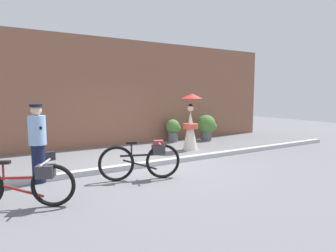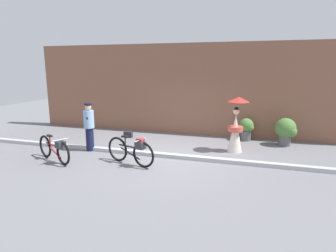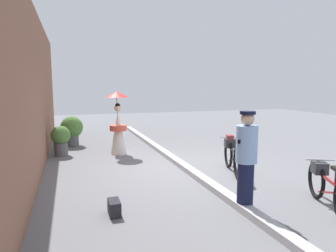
# 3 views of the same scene
# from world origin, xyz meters

# --- Properties ---
(ground_plane) EXTENTS (30.00, 30.00, 0.00)m
(ground_plane) POSITION_xyz_m (0.00, 0.00, 0.00)
(ground_plane) COLOR slate
(building_wall) EXTENTS (14.00, 0.40, 3.72)m
(building_wall) POSITION_xyz_m (0.00, 3.43, 1.86)
(building_wall) COLOR brown
(building_wall) RESTS_ON ground_plane
(sidewalk_curb) EXTENTS (14.00, 0.20, 0.12)m
(sidewalk_curb) POSITION_xyz_m (0.00, 0.00, 0.06)
(sidewalk_curb) COLOR #B2B2B7
(sidewalk_curb) RESTS_ON ground_plane
(bicycle_near_officer) EXTENTS (1.67, 0.64, 0.83)m
(bicycle_near_officer) POSITION_xyz_m (-0.78, -0.94, 0.43)
(bicycle_near_officer) COLOR black
(bicycle_near_officer) RESTS_ON ground_plane
(bicycle_far_side) EXTENTS (1.66, 0.82, 0.77)m
(bicycle_far_side) POSITION_xyz_m (-3.11, -1.34, 0.39)
(bicycle_far_side) COLOR black
(bicycle_far_side) RESTS_ON ground_plane
(person_officer) EXTENTS (0.34, 0.38, 1.61)m
(person_officer) POSITION_xyz_m (-2.71, -0.05, 0.85)
(person_officer) COLOR #141938
(person_officer) RESTS_ON ground_plane
(person_with_parasol) EXTENTS (0.69, 0.69, 1.83)m
(person_with_parasol) POSITION_xyz_m (1.99, 1.26, 0.87)
(person_with_parasol) COLOR silver
(person_with_parasol) RESTS_ON ground_plane
(potted_plant_by_door) EXTENTS (0.75, 0.73, 1.00)m
(potted_plant_by_door) POSITION_xyz_m (3.67, 2.53, 0.57)
(potted_plant_by_door) COLOR #59595B
(potted_plant_by_door) RESTS_ON ground_plane
(potted_plant_small) EXTENTS (0.56, 0.54, 0.86)m
(potted_plant_small) POSITION_xyz_m (2.30, 2.85, 0.50)
(potted_plant_small) COLOR #59595B
(potted_plant_small) RESTS_ON ground_plane
(backpack_on_pavement) EXTENTS (0.33, 0.17, 0.23)m
(backpack_on_pavement) POSITION_xyz_m (-2.25, 1.99, 0.12)
(backpack_on_pavement) COLOR #26262D
(backpack_on_pavement) RESTS_ON ground_plane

